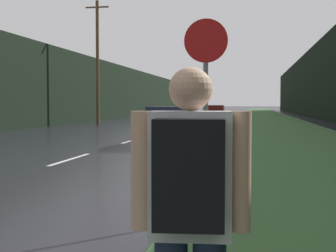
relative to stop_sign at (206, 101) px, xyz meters
The scene contains 11 objects.
grass_verge 32.20m from the stop_sign, 85.51° to the left, with size 6.00×240.00×0.02m, color #33562D.
lane_stripe_c 7.99m from the stop_sign, 125.65° to the left, with size 0.12×3.00×0.01m, color silver.
lane_stripe_d 14.20m from the stop_sign, 108.84° to the left, with size 0.12×3.00×0.01m, color silver.
lane_stripe_e 20.92m from the stop_sign, 102.62° to the left, with size 0.12×3.00×0.01m, color silver.
treeline_far_side 44.55m from the stop_sign, 109.18° to the left, with size 2.00×140.00×5.86m, color black.
treeline_near_side 42.98m from the stop_sign, 78.55° to the left, with size 2.00×140.00×8.31m, color black.
utility_pole_far 29.73m from the stop_sign, 111.57° to the left, with size 1.80×0.24×9.36m.
stop_sign is the anchor object (origin of this frame).
hitchhiker_with_backpack 4.14m from the stop_sign, 85.52° to the right, with size 0.63×0.45×1.80m.
car_passing_near 11.80m from the stop_sign, 102.36° to the left, with size 1.99×4.31×1.51m.
car_passing_far 33.91m from the stop_sign, 94.26° to the left, with size 1.90×4.08×1.49m.
Camera 1 is at (5.18, 1.50, 1.62)m, focal length 50.00 mm.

